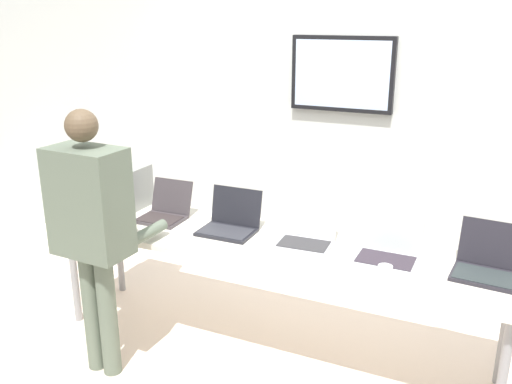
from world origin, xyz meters
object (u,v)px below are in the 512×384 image
(laptop_station_2, at_px, (307,234))
(coffee_mug, at_px, (385,274))
(equipment_box, at_px, (117,188))
(laptop_station_0, at_px, (165,210))
(laptop_station_1, at_px, (230,222))
(workbench, at_px, (269,249))
(laptop_station_3, at_px, (389,249))
(laptop_station_4, at_px, (486,263))
(person, at_px, (92,221))

(laptop_station_2, height_order, coffee_mug, laptop_station_2)
(equipment_box, distance_m, laptop_station_0, 0.45)
(laptop_station_1, bearing_deg, laptop_station_2, 2.35)
(laptop_station_2, bearing_deg, laptop_station_0, -179.82)
(workbench, xyz_separation_m, equipment_box, (-1.25, 0.11, 0.20))
(laptop_station_1, distance_m, laptop_station_2, 0.52)
(laptop_station_1, height_order, laptop_station_2, laptop_station_1)
(laptop_station_3, bearing_deg, laptop_station_1, -179.65)
(laptop_station_0, height_order, laptop_station_4, laptop_station_4)
(laptop_station_0, distance_m, person, 0.71)
(equipment_box, xyz_separation_m, laptop_station_0, (0.44, -0.04, -0.09))
(equipment_box, relative_size, coffee_mug, 4.19)
(workbench, distance_m, laptop_station_0, 0.82)
(coffee_mug, bearing_deg, laptop_station_0, 168.48)
(laptop_station_2, distance_m, coffee_mug, 0.64)
(laptop_station_0, xyz_separation_m, coffee_mug, (1.58, -0.32, -0.01))
(equipment_box, relative_size, laptop_station_2, 1.16)
(coffee_mug, bearing_deg, laptop_station_3, 98.24)
(laptop_station_0, height_order, laptop_station_3, laptop_station_3)
(workbench, height_order, person, person)
(laptop_station_0, distance_m, laptop_station_4, 2.06)
(laptop_station_3, xyz_separation_m, laptop_station_4, (0.52, 0.02, 0.00))
(laptop_station_1, relative_size, laptop_station_4, 1.00)
(person, bearing_deg, laptop_station_3, 23.60)
(laptop_station_4, distance_m, coffee_mug, 0.58)
(laptop_station_0, height_order, coffee_mug, laptop_station_0)
(laptop_station_4, bearing_deg, workbench, -176.26)
(laptop_station_2, distance_m, person, 1.28)
(laptop_station_3, bearing_deg, coffee_mug, -81.76)
(workbench, relative_size, laptop_station_4, 8.40)
(laptop_station_3, relative_size, person, 0.21)
(laptop_station_2, bearing_deg, laptop_station_4, 0.32)
(workbench, height_order, laptop_station_1, laptop_station_1)
(laptop_station_1, bearing_deg, laptop_station_3, 0.35)
(laptop_station_2, xyz_separation_m, laptop_station_3, (0.50, -0.02, 0.00))
(workbench, bearing_deg, laptop_station_0, 174.93)
(laptop_station_4, bearing_deg, person, -161.35)
(laptop_station_0, height_order, laptop_station_1, laptop_station_1)
(laptop_station_1, height_order, coffee_mug, laptop_station_1)
(workbench, height_order, laptop_station_4, laptop_station_4)
(equipment_box, bearing_deg, laptop_station_1, -3.63)
(equipment_box, bearing_deg, workbench, -5.23)
(equipment_box, distance_m, coffee_mug, 2.06)
(person, bearing_deg, laptop_station_2, 33.37)
(laptop_station_2, xyz_separation_m, laptop_station_4, (1.02, 0.01, 0.00))
(laptop_station_1, height_order, person, person)
(laptop_station_0, distance_m, laptop_station_3, 1.54)
(workbench, distance_m, coffee_mug, 0.81)
(laptop_station_4, bearing_deg, laptop_station_3, -177.69)
(laptop_station_2, bearing_deg, person, -146.63)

